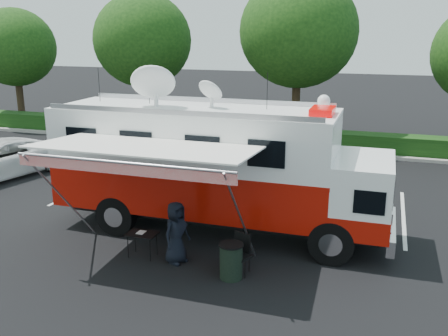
{
  "coord_description": "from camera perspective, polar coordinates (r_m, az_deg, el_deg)",
  "views": [
    {
      "loc": [
        4.62,
        -13.69,
        6.07
      ],
      "look_at": [
        0.0,
        0.5,
        1.9
      ],
      "focal_mm": 40.0,
      "sensor_mm": 36.0,
      "label": 1
    }
  ],
  "objects": [
    {
      "name": "ground_plane",
      "position": [
        15.68,
        -0.57,
        -7.18
      ],
      "size": [
        120.0,
        120.0,
        0.0
      ],
      "primitive_type": "plane",
      "color": "black",
      "rests_on": "ground"
    },
    {
      "name": "back_border",
      "position": [
        26.85,
        10.86,
        13.05
      ],
      "size": [
        60.0,
        6.14,
        8.87
      ],
      "color": "#9E998E",
      "rests_on": "ground_plane"
    },
    {
      "name": "stall_lines",
      "position": [
        18.49,
        0.93,
        -3.55
      ],
      "size": [
        24.12,
        5.5,
        0.01
      ],
      "color": "silver",
      "rests_on": "ground_plane"
    },
    {
      "name": "command_truck",
      "position": [
        15.02,
        -0.91,
        0.24
      ],
      "size": [
        10.17,
        2.8,
        4.88
      ],
      "color": "black",
      "rests_on": "ground_plane"
    },
    {
      "name": "awning",
      "position": [
        12.52,
        -9.21,
        1.91
      ],
      "size": [
        5.55,
        2.85,
        3.35
      ],
      "color": "white",
      "rests_on": "ground_plane"
    },
    {
      "name": "person",
      "position": [
        13.77,
        -5.38,
        -10.62
      ],
      "size": [
        0.8,
        0.97,
        1.7
      ],
      "primitive_type": "imported",
      "rotation": [
        0.0,
        0.0,
        1.21
      ],
      "color": "black",
      "rests_on": "ground_plane"
    },
    {
      "name": "folding_table",
      "position": [
        13.93,
        -9.36,
        -7.55
      ],
      "size": [
        0.82,
        0.59,
        0.69
      ],
      "color": "black",
      "rests_on": "ground_plane"
    },
    {
      "name": "folding_chair",
      "position": [
        12.94,
        1.97,
        -9.3
      ],
      "size": [
        0.64,
        0.68,
        1.04
      ],
      "color": "black",
      "rests_on": "ground_plane"
    },
    {
      "name": "trash_bin",
      "position": [
        12.7,
        0.82,
        -10.56
      ],
      "size": [
        0.62,
        0.62,
        0.93
      ],
      "color": "black",
      "rests_on": "ground_plane"
    }
  ]
}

